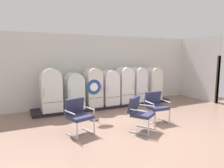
{
  "coord_description": "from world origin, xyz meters",
  "views": [
    {
      "loc": [
        -3.33,
        -4.38,
        2.1
      ],
      "look_at": [
        0.12,
        2.75,
        0.97
      ],
      "focal_mm": 31.98,
      "sensor_mm": 36.0,
      "label": 1
    }
  ],
  "objects": [
    {
      "name": "refrigerator_4",
      "position": [
        0.8,
        2.93,
        0.92
      ],
      "size": [
        0.6,
        0.72,
        1.52
      ],
      "color": "white",
      "rests_on": "display_plinth"
    },
    {
      "name": "armchair_right",
      "position": [
        0.64,
        0.6,
        0.55
      ],
      "size": [
        0.67,
        0.68,
        0.96
      ],
      "color": "silver",
      "rests_on": "ground"
    },
    {
      "name": "side_wall_right",
      "position": [
        4.66,
        2.47,
        1.47
      ],
      "size": [
        0.16,
        2.2,
        2.95
      ],
      "color": "silver",
      "rests_on": "ground"
    },
    {
      "name": "refrigerator_3",
      "position": [
        0.1,
        2.89,
        0.87
      ],
      "size": [
        0.63,
        0.63,
        1.42
      ],
      "color": "white",
      "rests_on": "display_plinth"
    },
    {
      "name": "sign_stand",
      "position": [
        -1.1,
        1.57,
        0.67
      ],
      "size": [
        0.49,
        0.32,
        1.35
      ],
      "color": "#2D2D30",
      "rests_on": "ground"
    },
    {
      "name": "armchair_left",
      "position": [
        -1.88,
        0.71,
        0.55
      ],
      "size": [
        0.75,
        0.78,
        0.96
      ],
      "color": "silver",
      "rests_on": "ground"
    },
    {
      "name": "refrigerator_5",
      "position": [
        1.49,
        2.93,
        0.91
      ],
      "size": [
        0.58,
        0.7,
        1.49
      ],
      "color": "white",
      "rests_on": "display_plinth"
    },
    {
      "name": "ground",
      "position": [
        0.0,
        0.0,
        -0.03
      ],
      "size": [
        12.0,
        10.0,
        0.05
      ],
      "primitive_type": "cube",
      "color": "#8A6B5B"
    },
    {
      "name": "refrigerator_2",
      "position": [
        -0.62,
        2.92,
        0.92
      ],
      "size": [
        0.6,
        0.68,
        1.52
      ],
      "color": "silver",
      "rests_on": "display_plinth"
    },
    {
      "name": "refrigerator_1",
      "position": [
        -1.37,
        2.93,
        0.83
      ],
      "size": [
        0.63,
        0.72,
        1.35
      ],
      "color": "silver",
      "rests_on": "display_plinth"
    },
    {
      "name": "refrigerator_0",
      "position": [
        -2.23,
        2.89,
        0.93
      ],
      "size": [
        0.71,
        0.63,
        1.55
      ],
      "color": "white",
      "rests_on": "display_plinth"
    },
    {
      "name": "back_wall",
      "position": [
        0.0,
        3.66,
        1.49
      ],
      "size": [
        11.76,
        0.12,
        2.95
      ],
      "color": "silver",
      "rests_on": "ground"
    },
    {
      "name": "display_plinth",
      "position": [
        0.0,
        3.02,
        0.06
      ],
      "size": [
        5.87,
        0.95,
        0.11
      ],
      "primitive_type": "cube",
      "color": "black",
      "rests_on": "ground"
    },
    {
      "name": "refrigerator_6",
      "position": [
        2.28,
        2.89,
        0.88
      ],
      "size": [
        0.62,
        0.63,
        1.45
      ],
      "color": "silver",
      "rests_on": "display_plinth"
    },
    {
      "name": "armchair_center",
      "position": [
        -0.26,
        0.16,
        0.55
      ],
      "size": [
        0.83,
        0.86,
        0.96
      ],
      "color": "silver",
      "rests_on": "ground"
    }
  ]
}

